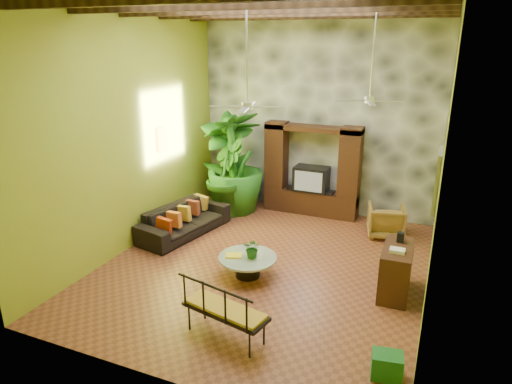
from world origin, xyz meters
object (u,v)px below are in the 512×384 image
at_px(ceiling_fan_front, 247,94).
at_px(green_bin, 387,365).
at_px(sofa, 184,220).
at_px(wicker_armchair, 386,221).
at_px(entertainment_center, 312,177).
at_px(tall_plant_b, 225,175).
at_px(tall_plant_a, 228,162).
at_px(iron_bench, 223,308).
at_px(side_console, 396,270).
at_px(ceiling_fan_back, 371,89).
at_px(tall_plant_c, 235,162).
at_px(coffee_table, 248,264).

distance_m(ceiling_fan_front, green_bin, 4.70).
bearing_deg(sofa, wicker_armchair, -57.08).
xyz_separation_m(ceiling_fan_front, wicker_armchair, (2.18, 2.80, -3.04)).
relative_size(entertainment_center, green_bin, 5.98).
bearing_deg(tall_plant_b, tall_plant_a, 103.60).
relative_size(wicker_armchair, tall_plant_a, 0.32).
distance_m(wicker_armchair, tall_plant_b, 4.03).
distance_m(entertainment_center, tall_plant_b, 2.19).
height_order(iron_bench, side_console, iron_bench).
bearing_deg(iron_bench, green_bin, 15.67).
bearing_deg(green_bin, sofa, 148.60).
bearing_deg(ceiling_fan_back, tall_plant_a, 159.42).
distance_m(entertainment_center, tall_plant_c, 1.98).
height_order(ceiling_fan_front, tall_plant_b, ceiling_fan_front).
xyz_separation_m(sofa, tall_plant_c, (0.45, 1.80, 0.97)).
relative_size(ceiling_fan_back, tall_plant_b, 0.89).
xyz_separation_m(sofa, side_console, (4.78, -0.78, 0.10)).
bearing_deg(green_bin, iron_bench, -176.50).
distance_m(wicker_armchair, iron_bench, 5.13).
bearing_deg(coffee_table, ceiling_fan_front, 111.14).
bearing_deg(tall_plant_c, entertainment_center, 18.36).
bearing_deg(green_bin, entertainment_center, 116.01).
height_order(tall_plant_a, tall_plant_b, tall_plant_a).
bearing_deg(tall_plant_c, sofa, -104.12).
relative_size(ceiling_fan_back, tall_plant_c, 0.71).
distance_m(ceiling_fan_back, sofa, 4.98).
relative_size(ceiling_fan_back, green_bin, 4.63).
height_order(ceiling_fan_back, iron_bench, ceiling_fan_back).
bearing_deg(sofa, iron_bench, -129.04).
height_order(wicker_armchair, tall_plant_a, tall_plant_a).
relative_size(ceiling_fan_front, iron_bench, 1.32).
bearing_deg(wicker_armchair, iron_bench, 57.73).
height_order(entertainment_center, sofa, entertainment_center).
bearing_deg(tall_plant_b, ceiling_fan_front, -55.79).
bearing_deg(tall_plant_a, coffee_table, -58.22).
bearing_deg(tall_plant_a, ceiling_fan_back, -20.58).
bearing_deg(entertainment_center, iron_bench, -86.95).
xyz_separation_m(ceiling_fan_front, ceiling_fan_back, (1.80, 1.60, 0.00)).
bearing_deg(coffee_table, tall_plant_a, 121.78).
bearing_deg(coffee_table, green_bin, -32.34).
distance_m(ceiling_fan_back, side_console, 3.34).
distance_m(tall_plant_c, iron_bench, 5.46).
height_order(ceiling_fan_back, sofa, ceiling_fan_back).
distance_m(ceiling_fan_back, tall_plant_c, 4.25).
relative_size(entertainment_center, iron_bench, 1.70).
bearing_deg(side_console, ceiling_fan_back, 123.69).
xyz_separation_m(ceiling_fan_back, tall_plant_a, (-3.67, 1.38, -2.14)).
distance_m(entertainment_center, coffee_table, 3.73).
bearing_deg(iron_bench, sofa, 141.52).
relative_size(sofa, tall_plant_a, 0.91).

